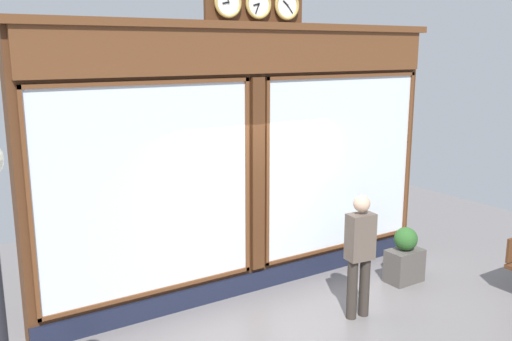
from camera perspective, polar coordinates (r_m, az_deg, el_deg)
shop_facade at (r=8.08m, az=-0.49°, el=1.14°), size 6.57×0.42×4.42m
pedestrian at (r=7.54m, az=10.55°, el=-8.09°), size 0.38×0.26×1.69m
planter_box at (r=9.04m, az=14.89°, el=-9.37°), size 0.56×0.36×0.51m
planter_shrub at (r=8.89m, az=15.04°, el=-6.75°), size 0.36×0.36×0.36m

